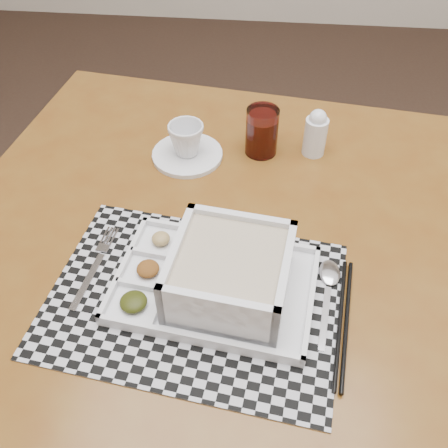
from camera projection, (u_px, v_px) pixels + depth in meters
The scene contains 11 objects.
floor at pixel (437, 387), 1.50m from camera, with size 5.00×5.00×0.00m, color #312018.
dining_table at pixel (217, 267), 0.95m from camera, with size 1.13×1.13×0.76m.
placemat at pixel (195, 298), 0.81m from camera, with size 0.47×0.34×0.00m, color #A9A8B0.
serving_tray at pixel (224, 277), 0.79m from camera, with size 0.35×0.26×0.10m.
fork at pixel (94, 264), 0.85m from camera, with size 0.04×0.19×0.00m.
spoon at pixel (329, 279), 0.83m from camera, with size 0.04×0.18×0.01m.
chopsticks at pixel (343, 321), 0.77m from camera, with size 0.05×0.24×0.01m.
saucer at pixel (187, 155), 1.06m from camera, with size 0.15×0.15×0.01m, color silver.
cup at pixel (186, 139), 1.03m from camera, with size 0.07×0.07×0.07m, color silver.
juice_glass at pixel (262, 133), 1.04m from camera, with size 0.07×0.07×0.10m.
creamer_bottle at pixel (316, 133), 1.04m from camera, with size 0.05×0.05×0.11m.
Camera 1 is at (-0.57, -0.75, 1.42)m, focal length 40.00 mm.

